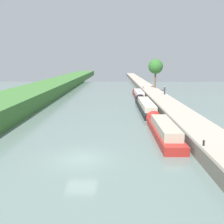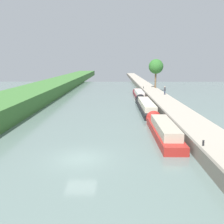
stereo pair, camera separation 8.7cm
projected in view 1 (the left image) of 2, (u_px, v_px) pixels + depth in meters
The scene contains 9 objects.
ground_plane at pixel (81, 159), 20.43m from camera, with size 160.00×160.00×0.00m, color slate.
stone_quay at pixel (198, 152), 20.20m from camera, with size 0.25×260.00×1.18m.
narrowboat_red at pixel (163, 129), 26.96m from camera, with size 2.11×12.85×2.27m.
narrowboat_black at pixel (145, 105), 41.74m from camera, with size 2.15×17.05×2.19m.
narrowboat_maroon at pixel (138, 94), 56.80m from camera, with size 1.85×14.13×2.04m.
tree_rightbank_midnear at pixel (156, 67), 63.71m from camera, with size 3.67×3.67×7.23m.
person_walking at pixel (165, 90), 51.40m from camera, with size 0.34×0.34×1.66m.
mooring_bollard_near at pixel (204, 143), 20.08m from camera, with size 0.16×0.16×0.45m.
mooring_bollard_far at pixel (143, 88), 63.23m from camera, with size 0.16×0.16×0.45m.
Camera 1 is at (2.75, -19.27, 7.69)m, focal length 40.59 mm.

